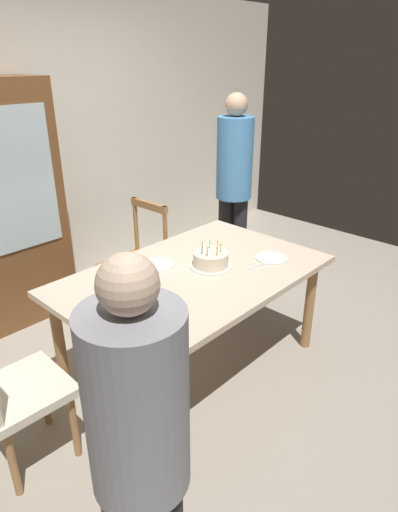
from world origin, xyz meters
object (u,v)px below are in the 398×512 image
at_px(plate_far_side, 158,265).
at_px(plate_near_guest, 271,258).
at_px(dining_table, 194,283).
at_px(chair_upholstered, 2,387).
at_px(person_guest, 234,181).
at_px(plate_near_celebrant, 166,314).
at_px(person_celebrant, 140,448).
at_px(chair_spindle_back, 136,263).
at_px(birthday_cake, 211,260).

xyz_separation_m(plate_far_side, plate_near_guest, (0.60, -0.49, 0.00)).
distance_m(dining_table, chair_upholstered, 1.26).
height_order(plate_far_side, chair_upholstered, chair_upholstered).
bearing_deg(dining_table, person_guest, 28.58).
relative_size(plate_near_celebrant, person_celebrant, 0.14).
xyz_separation_m(plate_near_celebrant, plate_far_side, (0.39, 0.49, 0.00)).
relative_size(plate_near_guest, person_celebrant, 0.14).
relative_size(plate_near_guest, chair_spindle_back, 0.23).
relative_size(birthday_cake, person_celebrant, 0.18).
xyz_separation_m(dining_table, chair_upholstered, (-1.25, 0.12, -0.14)).
relative_size(plate_near_celebrant, chair_upholstered, 0.23).
xyz_separation_m(plate_near_guest, chair_spindle_back, (-0.30, 1.11, -0.30)).
relative_size(chair_spindle_back, person_guest, 0.54).
height_order(plate_near_celebrant, person_celebrant, person_celebrant).
distance_m(birthday_cake, person_guest, 1.29).
bearing_deg(chair_upholstered, plate_near_celebrant, -25.08).
bearing_deg(person_celebrant, chair_upholstered, 91.69).
bearing_deg(person_celebrant, person_guest, 33.24).
bearing_deg(person_celebrant, birthday_cake, 33.83).
bearing_deg(person_guest, birthday_cake, -147.52).
bearing_deg(plate_near_celebrant, dining_table, 27.40).
bearing_deg(plate_near_guest, plate_far_side, 140.84).
height_order(plate_near_celebrant, chair_upholstered, chair_upholstered).
bearing_deg(chair_spindle_back, chair_upholstered, -152.96).
height_order(dining_table, plate_near_celebrant, plate_near_celebrant).
xyz_separation_m(dining_table, person_celebrant, (-1.22, -0.93, 0.22)).
xyz_separation_m(dining_table, person_guest, (1.21, 0.66, 0.33)).
bearing_deg(plate_near_celebrant, person_guest, 28.25).
height_order(dining_table, plate_far_side, plate_far_side).
distance_m(dining_table, chair_spindle_back, 0.92).
bearing_deg(person_guest, chair_upholstered, -167.58).
xyz_separation_m(plate_near_celebrant, plate_near_guest, (0.99, 0.00, 0.00)).
xyz_separation_m(chair_upholstered, person_guest, (2.46, 0.54, 0.47)).
height_order(plate_near_guest, chair_upholstered, chair_upholstered).
height_order(plate_near_guest, person_guest, person_guest).
height_order(plate_far_side, plate_near_guest, same).
relative_size(person_celebrant, person_guest, 0.89).
bearing_deg(plate_far_side, person_guest, 17.72).
xyz_separation_m(dining_table, plate_far_side, (-0.09, 0.25, 0.08)).
relative_size(plate_near_celebrant, plate_near_guest, 1.00).
height_order(plate_far_side, person_guest, person_guest).
xyz_separation_m(plate_far_side, chair_spindle_back, (0.30, 0.62, -0.30)).
bearing_deg(plate_near_guest, dining_table, 154.59).
bearing_deg(dining_table, birthday_cake, -9.98).
distance_m(plate_near_guest, person_celebrant, 1.87).
xyz_separation_m(plate_near_celebrant, person_celebrant, (-0.75, -0.69, 0.13)).
height_order(plate_near_celebrant, chair_spindle_back, chair_spindle_back).
bearing_deg(birthday_cake, plate_near_guest, -30.26).
distance_m(plate_far_side, person_guest, 1.39).
bearing_deg(birthday_cake, person_guest, 32.48).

